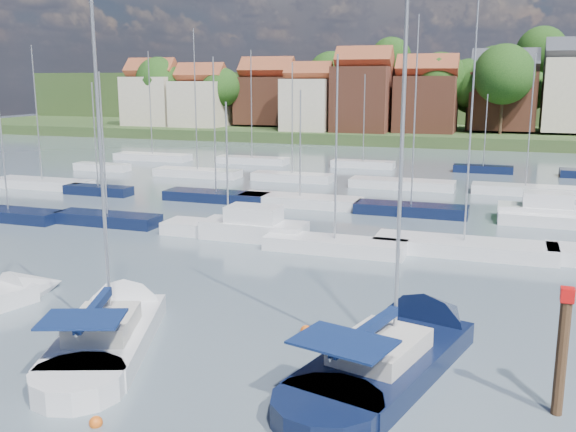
% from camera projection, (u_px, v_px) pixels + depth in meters
% --- Properties ---
extents(ground, '(260.00, 260.00, 0.00)m').
position_uv_depth(ground, '(387.00, 194.00, 59.74)').
color(ground, '#4E5F6A').
rests_on(ground, ground).
extents(sailboat_centre, '(7.25, 12.71, 16.72)m').
position_uv_depth(sailboat_centre, '(118.00, 324.00, 27.06)').
color(sailboat_centre, silver).
rests_on(sailboat_centre, ground).
extents(sailboat_navy, '(6.98, 14.10, 18.78)m').
position_uv_depth(sailboat_navy, '(408.00, 345.00, 24.92)').
color(sailboat_navy, black).
rests_on(sailboat_navy, ground).
extents(timber_piling, '(0.40, 0.40, 6.47)m').
position_uv_depth(timber_piling, '(559.00, 380.00, 20.22)').
color(timber_piling, '#4C331E').
rests_on(timber_piling, ground).
extents(buoy_c, '(0.47, 0.47, 0.47)m').
position_uv_depth(buoy_c, '(93.00, 366.00, 23.89)').
color(buoy_c, beige).
rests_on(buoy_c, ground).
extents(buoy_d, '(0.42, 0.42, 0.42)m').
position_uv_depth(buoy_d, '(96.00, 426.00, 19.76)').
color(buoy_d, '#D85914').
rests_on(buoy_d, ground).
extents(buoy_e, '(0.50, 0.50, 0.50)m').
position_uv_depth(buoy_e, '(306.00, 333.00, 26.96)').
color(buoy_e, '#D85914').
rests_on(buoy_e, ground).
extents(marina_field, '(79.62, 41.41, 15.93)m').
position_uv_depth(marina_field, '(399.00, 200.00, 54.56)').
color(marina_field, silver).
rests_on(marina_field, ground).
extents(far_shore_town, '(212.46, 90.00, 22.27)m').
position_uv_depth(far_shore_town, '(472.00, 106.00, 143.82)').
color(far_shore_town, '#3A4824').
rests_on(far_shore_town, ground).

